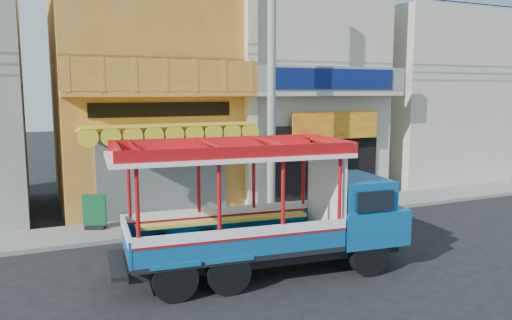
% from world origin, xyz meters
% --- Properties ---
extents(ground, '(90.00, 90.00, 0.00)m').
position_xyz_m(ground, '(0.00, 0.00, 0.00)').
color(ground, black).
rests_on(ground, ground).
extents(sidewalk, '(30.00, 2.00, 0.12)m').
position_xyz_m(sidewalk, '(0.00, 4.00, 0.06)').
color(sidewalk, slate).
rests_on(sidewalk, ground).
extents(shophouse_left, '(6.00, 7.50, 8.24)m').
position_xyz_m(shophouse_left, '(-4.00, 7.96, 4.11)').
color(shophouse_left, '#B56B28').
rests_on(shophouse_left, ground).
extents(shophouse_right, '(6.00, 6.75, 8.24)m').
position_xyz_m(shophouse_right, '(2.00, 7.96, 4.11)').
color(shophouse_right, beige).
rests_on(shophouse_right, ground).
extents(party_pilaster, '(0.35, 0.30, 8.00)m').
position_xyz_m(party_pilaster, '(-1.00, 4.85, 4.00)').
color(party_pilaster, beige).
rests_on(party_pilaster, ground).
extents(filler_building_right, '(6.00, 6.00, 7.60)m').
position_xyz_m(filler_building_right, '(9.00, 8.00, 3.80)').
color(filler_building_right, beige).
rests_on(filler_building_right, ground).
extents(utility_pole, '(28.00, 0.26, 9.00)m').
position_xyz_m(utility_pole, '(-0.85, 3.30, 5.03)').
color(utility_pole, gray).
rests_on(utility_pole, ground).
extents(songthaew_truck, '(6.73, 2.72, 3.06)m').
position_xyz_m(songthaew_truck, '(-2.67, -0.76, 1.47)').
color(songthaew_truck, black).
rests_on(songthaew_truck, ground).
extents(green_sign, '(0.65, 0.50, 1.02)m').
position_xyz_m(green_sign, '(-6.25, 4.30, 0.55)').
color(green_sign, black).
rests_on(green_sign, sidewalk).
extents(potted_plant_a, '(1.05, 1.09, 0.93)m').
position_xyz_m(potted_plant_a, '(1.48, 4.23, 0.59)').
color(potted_plant_a, '#27641C').
rests_on(potted_plant_a, sidewalk).
extents(potted_plant_b, '(0.51, 0.56, 0.85)m').
position_xyz_m(potted_plant_b, '(3.13, 3.66, 0.54)').
color(potted_plant_b, '#27641C').
rests_on(potted_plant_b, sidewalk).
extents(potted_plant_c, '(0.68, 0.68, 0.87)m').
position_xyz_m(potted_plant_c, '(2.76, 3.82, 0.56)').
color(potted_plant_c, '#27641C').
rests_on(potted_plant_c, sidewalk).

